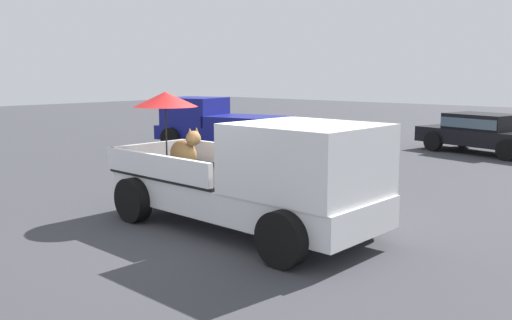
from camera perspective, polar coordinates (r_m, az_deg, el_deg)
ground_plane at (r=9.53m, az=-1.58°, el=-7.14°), size 80.00×80.00×0.00m
pickup_truck_main at (r=9.03m, az=0.20°, el=-1.70°), size 5.08×2.31×2.31m
pickup_truck_red at (r=19.66m, az=-3.96°, el=3.75°), size 5.08×3.01×1.80m
parked_sedan_near at (r=19.90m, az=22.54°, el=2.77°), size 4.58×2.67×1.33m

